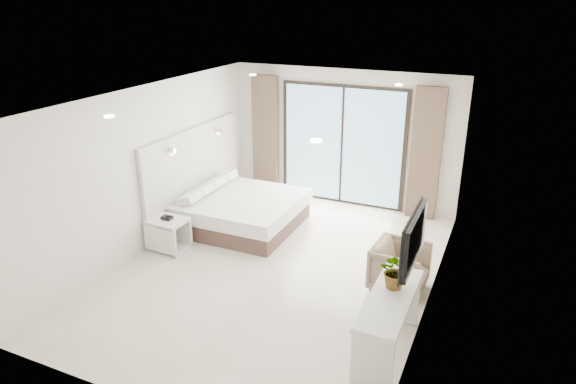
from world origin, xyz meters
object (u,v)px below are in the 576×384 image
object	(u,v)px
nightstand	(169,235)
armchair	(400,265)
bed	(241,211)
console_desk	(389,312)

from	to	relation	value
nightstand	armchair	world-z (taller)	armchair
armchair	nightstand	bearing A→B (deg)	99.81
bed	console_desk	size ratio (longest dim) A/B	1.32
console_desk	armchair	xyz separation A→B (m)	(-0.19, 1.49, -0.18)
nightstand	armchair	size ratio (longest dim) A/B	0.82
armchair	console_desk	bearing A→B (deg)	-168.61
nightstand	console_desk	world-z (taller)	console_desk
bed	armchair	xyz separation A→B (m)	(3.15, -0.95, 0.08)
bed	console_desk	world-z (taller)	console_desk
bed	nightstand	size ratio (longest dim) A/B	3.26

